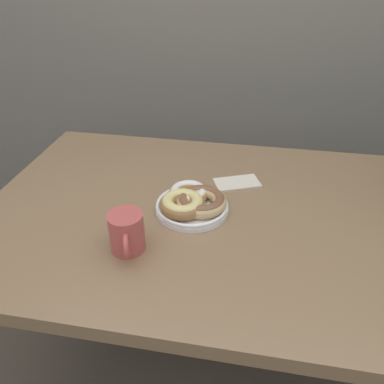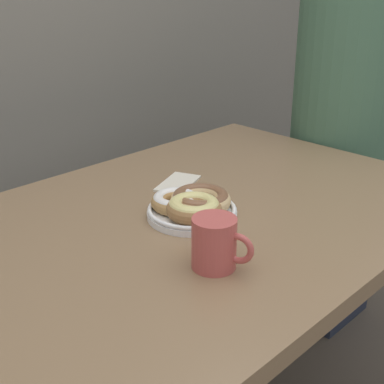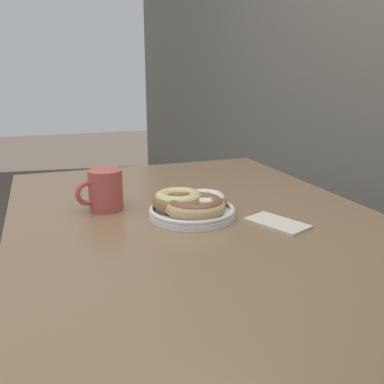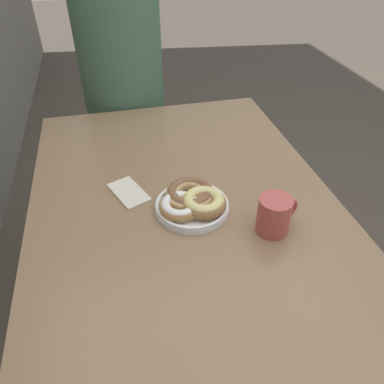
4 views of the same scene
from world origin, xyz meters
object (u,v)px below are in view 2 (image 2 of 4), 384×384
(dining_table, at_px, (199,240))
(donut_plate, at_px, (192,205))
(napkin, at_px, (178,183))
(coffee_mug, at_px, (215,243))
(person_figure, at_px, (344,126))

(dining_table, bearing_deg, donut_plate, -159.08)
(napkin, bearing_deg, donut_plate, -124.66)
(dining_table, bearing_deg, coffee_mug, -129.22)
(dining_table, distance_m, coffee_mug, 0.28)
(donut_plate, relative_size, coffee_mug, 1.90)
(dining_table, relative_size, person_figure, 0.86)
(coffee_mug, height_order, napkin, coffee_mug)
(dining_table, distance_m, donut_plate, 0.11)
(donut_plate, xyz_separation_m, person_figure, (0.85, 0.11, -0.02))
(napkin, bearing_deg, coffee_mug, -124.38)
(donut_plate, bearing_deg, person_figure, 7.54)
(donut_plate, distance_m, person_figure, 0.85)
(coffee_mug, xyz_separation_m, napkin, (0.23, 0.34, -0.05))
(dining_table, height_order, napkin, napkin)
(coffee_mug, relative_size, napkin, 0.76)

